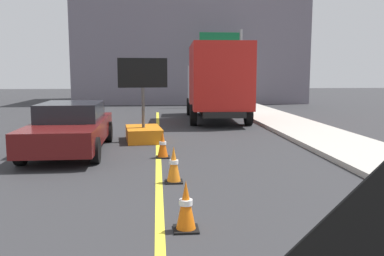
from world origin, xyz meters
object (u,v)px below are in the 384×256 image
at_px(arrow_board_trailer, 143,126).
at_px(highway_guide_sign, 229,54).
at_px(box_truck, 217,81).
at_px(traffic_cone_far_lane, 174,165).
at_px(pickup_car, 71,127).
at_px(traffic_cone_mid_lane, 186,206).
at_px(traffic_cone_curbside, 163,145).

distance_m(arrow_board_trailer, highway_guide_sign, 14.51).
bearing_deg(box_truck, traffic_cone_far_lane, -102.67).
bearing_deg(pickup_car, traffic_cone_mid_lane, -65.50).
relative_size(pickup_car, traffic_cone_mid_lane, 6.92).
bearing_deg(traffic_cone_far_lane, traffic_cone_curbside, 94.29).
bearing_deg(highway_guide_sign, box_truck, -103.83).
relative_size(highway_guide_sign, traffic_cone_far_lane, 6.67).
distance_m(highway_guide_sign, traffic_cone_far_lane, 19.30).
xyz_separation_m(pickup_car, highway_guide_sign, (7.11, 14.93, 2.73)).
xyz_separation_m(pickup_car, traffic_cone_mid_lane, (2.84, -6.24, -0.34)).
xyz_separation_m(box_truck, pickup_car, (-5.23, -7.30, -1.17)).
height_order(pickup_car, traffic_cone_far_lane, pickup_car).
bearing_deg(traffic_cone_mid_lane, pickup_car, 114.50).
bearing_deg(pickup_car, traffic_cone_curbside, -23.37).
bearing_deg(arrow_board_trailer, traffic_cone_curbside, -78.07).
bearing_deg(traffic_cone_far_lane, box_truck, 77.33).
height_order(box_truck, traffic_cone_curbside, box_truck).
bearing_deg(pickup_car, arrow_board_trailer, 40.12).
bearing_deg(box_truck, pickup_car, -125.63).
height_order(highway_guide_sign, traffic_cone_curbside, highway_guide_sign).
bearing_deg(highway_guide_sign, traffic_cone_far_lane, -103.15).
height_order(traffic_cone_mid_lane, traffic_cone_far_lane, traffic_cone_far_lane).
height_order(highway_guide_sign, traffic_cone_far_lane, highway_guide_sign).
relative_size(highway_guide_sign, traffic_cone_curbside, 7.25).
height_order(pickup_car, highway_guide_sign, highway_guide_sign).
relative_size(box_truck, traffic_cone_far_lane, 9.37).
distance_m(pickup_car, traffic_cone_curbside, 2.84).
bearing_deg(highway_guide_sign, pickup_car, -115.47).
relative_size(arrow_board_trailer, box_truck, 0.38).
height_order(traffic_cone_far_lane, traffic_cone_curbside, traffic_cone_far_lane).
bearing_deg(arrow_board_trailer, traffic_cone_far_lane, -81.64).
distance_m(box_truck, traffic_cone_far_lane, 11.30).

